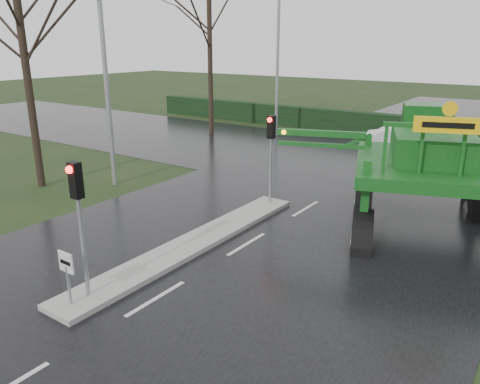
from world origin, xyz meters
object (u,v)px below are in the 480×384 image
Objects in this scene: crop_sprayer at (368,159)px; white_sedan at (409,155)px; keep_left_sign at (67,270)px; street_light_left_far at (282,43)px; traffic_signal_mid at (271,141)px; street_light_left_near at (108,44)px; traffic_signal_near at (78,202)px.

crop_sprayer is 1.97× the size of white_sedan.
crop_sprayer reaches higher than keep_left_sign.
street_light_left_far is at bearing 69.60° from white_sedan.
street_light_left_far reaches higher than traffic_signal_mid.
street_light_left_far is at bearing 118.86° from traffic_signal_mid.
street_light_left_near reaches higher than traffic_signal_mid.
traffic_signal_mid is at bearing 154.87° from white_sedan.
keep_left_sign is 23.11m from street_light_left_far.
street_light_left_near is at bearing 130.59° from white_sedan.
white_sedan is (1.94, 20.79, -1.06)m from keep_left_sign.
street_light_left_near is at bearing 132.59° from keep_left_sign.
crop_sprayer is (4.13, 7.90, 1.63)m from keep_left_sign.
keep_left_sign is 0.14× the size of street_light_left_near.
traffic_signal_mid is 0.72× the size of white_sedan.
traffic_signal_near is at bearing -139.26° from crop_sprayer.
crop_sprayer is at bearing 2.08° from street_light_left_near.
street_light_left_far is (0.00, 14.00, 0.00)m from street_light_left_near.
traffic_signal_near is (0.00, 0.49, 1.53)m from keep_left_sign.
traffic_signal_mid is 0.35× the size of street_light_left_far.
street_light_left_near is at bearing -167.79° from traffic_signal_mid.
white_sedan is at bearing 79.53° from crop_sprayer.
crop_sprayer is at bearing 62.39° from keep_left_sign.
crop_sprayer is at bearing -14.79° from traffic_signal_mid.
street_light_left_far is at bearing 107.78° from keep_left_sign.
traffic_signal_mid is 12.23m from white_sedan.
crop_sprayer is at bearing 173.87° from white_sedan.
white_sedan is at bearing 56.37° from street_light_left_near.
keep_left_sign is at bearing -90.00° from traffic_signal_near.
keep_left_sign is at bearing -72.22° from street_light_left_far.
crop_sprayer is (4.13, 7.41, 0.10)m from traffic_signal_near.
street_light_left_far is at bearing 90.00° from street_light_left_near.
street_light_left_near is (-6.89, 7.50, 4.93)m from keep_left_sign.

